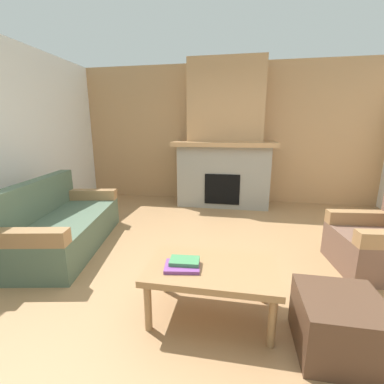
{
  "coord_description": "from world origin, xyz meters",
  "views": [
    {
      "loc": [
        0.27,
        -2.45,
        1.46
      ],
      "look_at": [
        -0.27,
        0.62,
        0.7
      ],
      "focal_mm": 24.31,
      "sensor_mm": 36.0,
      "label": 1
    }
  ],
  "objects_px": {
    "armchair": "(380,244)",
    "couch": "(61,225)",
    "ottoman": "(338,325)",
    "fireplace": "(224,145)",
    "coffee_table": "(212,273)"
  },
  "relations": [
    {
      "from": "fireplace",
      "to": "ottoman",
      "type": "relative_size",
      "value": 5.19
    },
    {
      "from": "couch",
      "to": "coffee_table",
      "type": "height_order",
      "value": "couch"
    },
    {
      "from": "couch",
      "to": "ottoman",
      "type": "xyz_separation_m",
      "value": [
        2.86,
        -1.12,
        -0.09
      ]
    },
    {
      "from": "coffee_table",
      "to": "ottoman",
      "type": "distance_m",
      "value": 0.91
    },
    {
      "from": "coffee_table",
      "to": "armchair",
      "type": "bearing_deg",
      "value": 30.99
    },
    {
      "from": "fireplace",
      "to": "coffee_table",
      "type": "relative_size",
      "value": 2.7
    },
    {
      "from": "armchair",
      "to": "couch",
      "type": "bearing_deg",
      "value": -178.73
    },
    {
      "from": "fireplace",
      "to": "ottoman",
      "type": "height_order",
      "value": "fireplace"
    },
    {
      "from": "coffee_table",
      "to": "ottoman",
      "type": "height_order",
      "value": "coffee_table"
    },
    {
      "from": "fireplace",
      "to": "couch",
      "type": "bearing_deg",
      "value": -128.91
    },
    {
      "from": "fireplace",
      "to": "armchair",
      "type": "bearing_deg",
      "value": -51.9
    },
    {
      "from": "couch",
      "to": "armchair",
      "type": "bearing_deg",
      "value": 1.27
    },
    {
      "from": "couch",
      "to": "coffee_table",
      "type": "bearing_deg",
      "value": -24.78
    },
    {
      "from": "coffee_table",
      "to": "ottoman",
      "type": "bearing_deg",
      "value": -13.11
    },
    {
      "from": "ottoman",
      "to": "armchair",
      "type": "bearing_deg",
      "value": 56.38
    }
  ]
}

